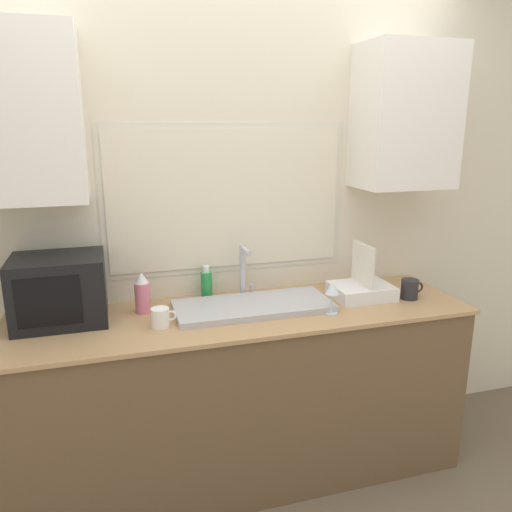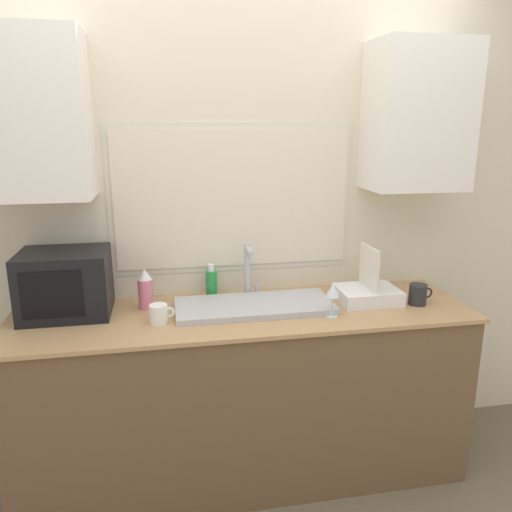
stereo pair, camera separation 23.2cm
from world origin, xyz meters
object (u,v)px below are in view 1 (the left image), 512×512
at_px(faucet, 244,268).
at_px(soap_bottle, 207,284).
at_px(microwave, 59,290).
at_px(wine_glass, 332,289).
at_px(mug_near_sink, 161,318).
at_px(spray_bottle, 142,293).
at_px(dish_rack, 362,288).

xyz_separation_m(faucet, soap_bottle, (-0.19, 0.04, -0.08)).
distance_m(microwave, wine_glass, 1.25).
bearing_deg(mug_near_sink, wine_glass, -4.87).
bearing_deg(spray_bottle, mug_near_sink, -73.25).
bearing_deg(soap_bottle, microwave, -169.96).
height_order(spray_bottle, wine_glass, spray_bottle).
bearing_deg(mug_near_sink, dish_rack, 5.23).
height_order(spray_bottle, mug_near_sink, spray_bottle).
bearing_deg(soap_bottle, mug_near_sink, -130.44).
relative_size(dish_rack, spray_bottle, 1.52).
bearing_deg(mug_near_sink, faucet, 30.97).
bearing_deg(dish_rack, microwave, 176.18).
distance_m(microwave, dish_rack, 1.48).
xyz_separation_m(faucet, mug_near_sink, (-0.46, -0.28, -0.12)).
xyz_separation_m(faucet, microwave, (-0.89, -0.08, -0.01)).
height_order(faucet, soap_bottle, faucet).
bearing_deg(dish_rack, spray_bottle, 174.34).
height_order(faucet, wine_glass, faucet).
xyz_separation_m(microwave, dish_rack, (1.47, -0.10, -0.10)).
xyz_separation_m(microwave, wine_glass, (1.22, -0.26, -0.03)).
xyz_separation_m(faucet, spray_bottle, (-0.52, -0.07, -0.06)).
bearing_deg(mug_near_sink, spray_bottle, 106.75).
relative_size(microwave, mug_near_sink, 3.53).
bearing_deg(microwave, faucet, 5.35).
relative_size(microwave, soap_bottle, 2.30).
height_order(microwave, mug_near_sink, microwave).
bearing_deg(microwave, wine_glass, -12.06).
bearing_deg(microwave, soap_bottle, 10.04).
distance_m(spray_bottle, mug_near_sink, 0.22).
height_order(faucet, mug_near_sink, faucet).
bearing_deg(faucet, dish_rack, -17.26).
bearing_deg(spray_bottle, faucet, 7.78).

